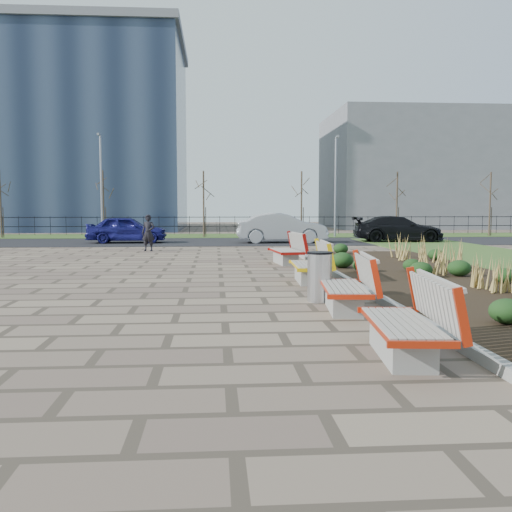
{
  "coord_description": "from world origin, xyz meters",
  "views": [
    {
      "loc": [
        0.68,
        -8.4,
        1.9
      ],
      "look_at": [
        1.5,
        3.0,
        0.9
      ],
      "focal_mm": 40.0,
      "sensor_mm": 36.0,
      "label": 1
    }
  ],
  "objects": [
    {
      "name": "ground",
      "position": [
        0.0,
        0.0,
        0.0
      ],
      "size": [
        120.0,
        120.0,
        0.0
      ],
      "primitive_type": "plane",
      "color": "#786752",
      "rests_on": "ground"
    },
    {
      "name": "planting_bed",
      "position": [
        6.25,
        5.0,
        0.05
      ],
      "size": [
        4.5,
        18.0,
        0.1
      ],
      "primitive_type": "cube",
      "color": "black",
      "rests_on": "ground"
    },
    {
      "name": "planting_curb",
      "position": [
        3.92,
        5.0,
        0.07
      ],
      "size": [
        0.16,
        18.0,
        0.15
      ],
      "primitive_type": "cube",
      "color": "gray",
      "rests_on": "ground"
    },
    {
      "name": "grass_verge_far",
      "position": [
        0.0,
        28.0,
        0.02
      ],
      "size": [
        80.0,
        5.0,
        0.04
      ],
      "primitive_type": "cube",
      "color": "#33511E",
      "rests_on": "ground"
    },
    {
      "name": "road",
      "position": [
        0.0,
        22.0,
        0.01
      ],
      "size": [
        80.0,
        7.0,
        0.02
      ],
      "primitive_type": "cube",
      "color": "black",
      "rests_on": "ground"
    },
    {
      "name": "bench_a",
      "position": [
        3.0,
        -1.52,
        0.5
      ],
      "size": [
        1.1,
        2.18,
        1.0
      ],
      "primitive_type": null,
      "rotation": [
        0.0,
        0.0,
        -0.1
      ],
      "color": "#AC230B",
      "rests_on": "ground"
    },
    {
      "name": "bench_b",
      "position": [
        3.0,
        1.7,
        0.5
      ],
      "size": [
        1.12,
        2.18,
        1.0
      ],
      "primitive_type": null,
      "rotation": [
        0.0,
        0.0,
        -0.11
      ],
      "color": "red",
      "rests_on": "ground"
    },
    {
      "name": "bench_c",
      "position": [
        3.0,
        5.63,
        0.5
      ],
      "size": [
        0.98,
        2.13,
        1.0
      ],
      "primitive_type": null,
      "rotation": [
        0.0,
        0.0,
        -0.04
      ],
      "color": "yellow",
      "rests_on": "ground"
    },
    {
      "name": "bench_d",
      "position": [
        3.0,
        10.23,
        0.5
      ],
      "size": [
        1.12,
        2.18,
        1.0
      ],
      "primitive_type": null,
      "rotation": [
        0.0,
        0.0,
        0.11
      ],
      "color": "#A4100A",
      "rests_on": "ground"
    },
    {
      "name": "litter_bin",
      "position": [
        2.75,
        2.75,
        0.49
      ],
      "size": [
        0.49,
        0.49,
        0.98
      ],
      "primitive_type": "cylinder",
      "color": "#B2B2B7",
      "rests_on": "ground"
    },
    {
      "name": "pedestrian",
      "position": [
        -2.14,
        16.01,
        0.78
      ],
      "size": [
        0.65,
        0.51,
        1.55
      ],
      "primitive_type": "imported",
      "rotation": [
        0.0,
        0.0,
        -0.28
      ],
      "color": "black",
      "rests_on": "ground"
    },
    {
      "name": "car_blue",
      "position": [
        -3.85,
        21.35,
        0.71
      ],
      "size": [
        4.1,
        1.72,
        1.38
      ],
      "primitive_type": "imported",
      "rotation": [
        0.0,
        0.0,
        1.59
      ],
      "color": "navy",
      "rests_on": "road"
    },
    {
      "name": "car_silver",
      "position": [
        4.13,
        20.96,
        0.79
      ],
      "size": [
        4.67,
        1.7,
        1.53
      ],
      "primitive_type": "imported",
      "rotation": [
        0.0,
        0.0,
        1.59
      ],
      "color": "#9EA0A5",
      "rests_on": "road"
    },
    {
      "name": "car_black",
      "position": [
        10.38,
        21.22,
        0.7
      ],
      "size": [
        4.83,
        2.24,
        1.36
      ],
      "primitive_type": "imported",
      "rotation": [
        0.0,
        0.0,
        1.5
      ],
      "color": "black",
      "rests_on": "road"
    },
    {
      "name": "tree_a",
      "position": [
        -12.0,
        26.5,
        2.04
      ],
      "size": [
        1.4,
        1.4,
        4.0
      ],
      "primitive_type": null,
      "color": "#4C3D2D",
      "rests_on": "grass_verge_far"
    },
    {
      "name": "tree_b",
      "position": [
        -6.0,
        26.5,
        2.04
      ],
      "size": [
        1.4,
        1.4,
        4.0
      ],
      "primitive_type": null,
      "color": "#4C3D2D",
      "rests_on": "grass_verge_far"
    },
    {
      "name": "tree_c",
      "position": [
        0.0,
        26.5,
        2.04
      ],
      "size": [
        1.4,
        1.4,
        4.0
      ],
      "primitive_type": null,
      "color": "#4C3D2D",
      "rests_on": "grass_verge_far"
    },
    {
      "name": "tree_d",
      "position": [
        6.0,
        26.5,
        2.04
      ],
      "size": [
        1.4,
        1.4,
        4.0
      ],
      "primitive_type": null,
      "color": "#4C3D2D",
      "rests_on": "grass_verge_far"
    },
    {
      "name": "tree_e",
      "position": [
        12.0,
        26.5,
        2.04
      ],
      "size": [
        1.4,
        1.4,
        4.0
      ],
      "primitive_type": null,
      "color": "#4C3D2D",
      "rests_on": "grass_verge_far"
    },
    {
      "name": "tree_f",
      "position": [
        18.0,
        26.5,
        2.04
      ],
      "size": [
        1.4,
        1.4,
        4.0
      ],
      "primitive_type": null,
      "color": "#4C3D2D",
      "rests_on": "grass_verge_far"
    },
    {
      "name": "lamp_west",
      "position": [
        -6.0,
        26.0,
        3.04
      ],
      "size": [
        0.24,
        0.6,
        6.0
      ],
      "primitive_type": null,
      "color": "gray",
      "rests_on": "grass_verge_far"
    },
    {
      "name": "lamp_east",
      "position": [
        8.0,
        26.0,
        3.04
      ],
      "size": [
        0.24,
        0.6,
        6.0
      ],
      "primitive_type": null,
      "color": "gray",
      "rests_on": "grass_verge_far"
    },
    {
      "name": "railing_fence",
      "position": [
        0.0,
        29.5,
        0.64
      ],
      "size": [
        44.0,
        0.1,
        1.2
      ],
      "primitive_type": null,
      "color": "black",
      "rests_on": "grass_verge_far"
    },
    {
      "name": "building_grey",
      "position": [
        20.0,
        42.0,
        5.0
      ],
      "size": [
        18.0,
        12.0,
        10.0
      ],
      "primitive_type": "cube",
      "color": "slate",
      "rests_on": "ground"
    }
  ]
}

